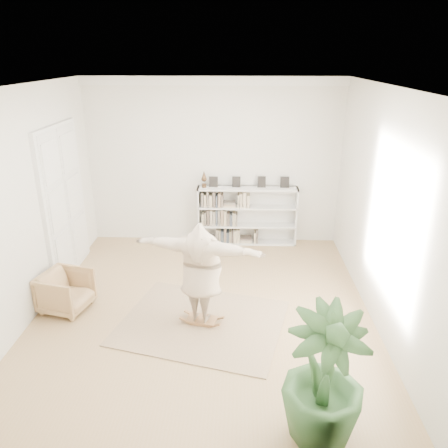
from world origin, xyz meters
name	(u,v)px	position (x,y,z in m)	size (l,w,h in m)	color
floor	(204,309)	(0.00, 0.00, 0.00)	(6.00, 6.00, 0.00)	#A28153
room_shell	(213,81)	(0.00, 2.94, 3.51)	(6.00, 6.00, 6.00)	silver
doors	(64,204)	(-2.70, 1.30, 1.40)	(0.09, 1.78, 2.92)	white
bookshelf	(247,216)	(0.74, 2.82, 0.64)	(2.20, 0.35, 1.64)	silver
armchair	(66,291)	(-2.29, -0.08, 0.34)	(0.72, 0.74, 0.68)	tan
rug	(202,322)	(0.00, -0.41, 0.01)	(2.50, 2.00, 0.02)	tan
rocker_board	(202,319)	(0.00, -0.41, 0.06)	(0.52, 0.39, 0.10)	brown
person	(201,271)	(0.00, -0.41, 0.94)	(2.02, 0.55, 1.64)	#C2AB91
houseplant	(324,377)	(1.50, -2.55, 0.80)	(0.90, 0.90, 1.61)	#2E552A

